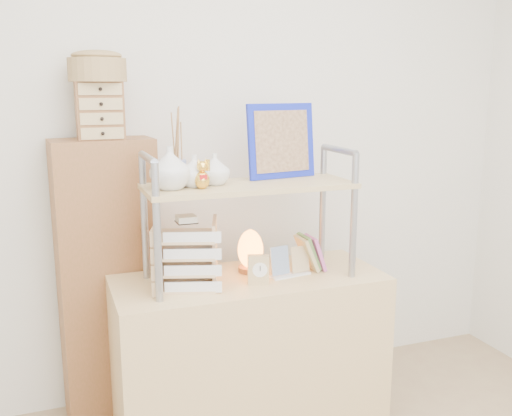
{
  "coord_description": "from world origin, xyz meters",
  "views": [
    {
      "loc": [
        -0.81,
        -1.07,
        1.58
      ],
      "look_at": [
        0.03,
        1.2,
        1.06
      ],
      "focal_mm": 40.0,
      "sensor_mm": 36.0,
      "label": 1
    }
  ],
  "objects_px": {
    "letter_tray": "(187,258)",
    "salt_lamp": "(250,250)",
    "cabinet": "(109,282)",
    "desk": "(250,355)"
  },
  "relations": [
    {
      "from": "desk",
      "to": "salt_lamp",
      "type": "bearing_deg",
      "value": 67.8
    },
    {
      "from": "cabinet",
      "to": "letter_tray",
      "type": "bearing_deg",
      "value": -58.27
    },
    {
      "from": "cabinet",
      "to": "letter_tray",
      "type": "distance_m",
      "value": 0.52
    },
    {
      "from": "desk",
      "to": "salt_lamp",
      "type": "height_order",
      "value": "salt_lamp"
    },
    {
      "from": "letter_tray",
      "to": "salt_lamp",
      "type": "relative_size",
      "value": 1.58
    },
    {
      "from": "desk",
      "to": "letter_tray",
      "type": "relative_size",
      "value": 3.86
    },
    {
      "from": "desk",
      "to": "salt_lamp",
      "type": "distance_m",
      "value": 0.48
    },
    {
      "from": "letter_tray",
      "to": "salt_lamp",
      "type": "distance_m",
      "value": 0.33
    },
    {
      "from": "letter_tray",
      "to": "salt_lamp",
      "type": "xyz_separation_m",
      "value": [
        0.32,
        0.09,
        -0.02
      ]
    },
    {
      "from": "cabinet",
      "to": "letter_tray",
      "type": "height_order",
      "value": "cabinet"
    }
  ]
}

